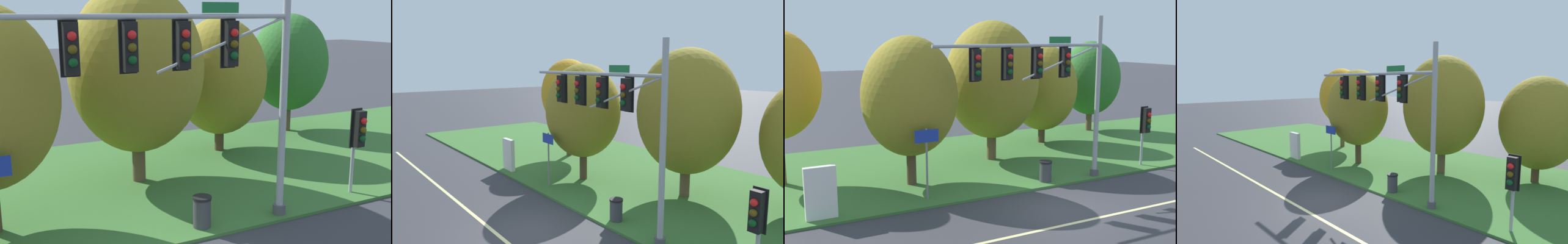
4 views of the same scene
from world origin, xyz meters
TOP-DOWN VIEW (x-y plane):
  - ground_plane at (0.00, 0.00)m, footprint 160.00×160.00m
  - lane_stripe at (0.00, -1.20)m, footprint 36.00×0.16m
  - grass_verge at (0.00, 8.25)m, footprint 48.00×11.50m
  - traffic_signal_mast at (1.29, 2.90)m, footprint 8.19×0.49m
  - pedestrian_signal_near_kerb at (7.32, 3.12)m, footprint 0.46×0.55m
  - route_sign_post at (-4.11, 3.35)m, footprint 0.98×0.08m
  - tree_nearest_road at (-9.01, 8.13)m, footprint 3.77×3.77m
  - tree_left_of_mast at (-3.98, 5.55)m, footprint 4.10×4.10m
  - tree_behind_signpost at (1.24, 7.79)m, footprint 4.81×4.81m
  - info_kiosk at (-8.22, 3.09)m, footprint 1.10×0.24m
  - trash_bin at (1.41, 3.14)m, footprint 0.56×0.56m

SIDE VIEW (x-z plane):
  - ground_plane at x=0.00m, z-range 0.00..0.00m
  - lane_stripe at x=0.00m, z-range 0.00..0.01m
  - grass_verge at x=0.00m, z-range 0.00..0.10m
  - trash_bin at x=1.41m, z-range 0.11..1.04m
  - info_kiosk at x=-8.22m, z-range 0.09..1.99m
  - route_sign_post at x=-4.11m, z-range 0.60..3.45m
  - pedestrian_signal_near_kerb at x=7.32m, z-range 0.75..3.72m
  - tree_left_of_mast at x=-3.98m, z-range 0.73..7.16m
  - tree_behind_signpost at x=1.24m, z-range 0.67..7.84m
  - tree_nearest_road at x=-9.01m, z-range 1.08..7.80m
  - traffic_signal_mast at x=1.29m, z-range 1.20..8.46m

